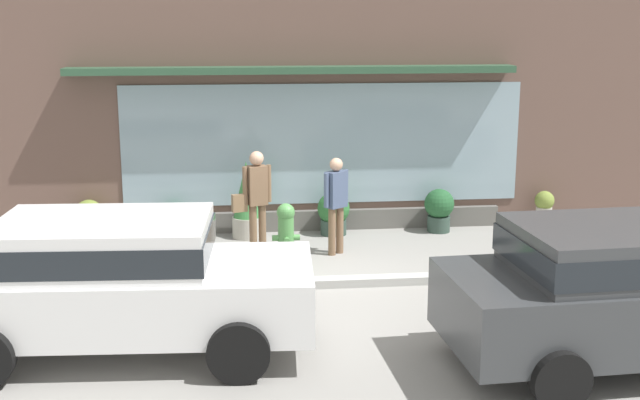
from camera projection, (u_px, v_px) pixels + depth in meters
name	position (u px, v px, depth m)	size (l,w,h in m)	color
ground_plane	(311.00, 282.00, 11.74)	(60.00, 60.00, 0.00)	gray
curb_strip	(312.00, 283.00, 11.53)	(14.00, 0.24, 0.12)	#B2B2AD
storefront	(293.00, 89.00, 14.27)	(14.00, 0.81, 5.14)	brown
fire_hydrant	(286.00, 235.00, 12.38)	(0.42, 0.39, 0.99)	#4C8C47
pedestrian_with_handbag	(256.00, 196.00, 12.85)	(0.64, 0.30, 1.69)	brown
pedestrian_passerby	(336.00, 198.00, 12.95)	(0.43, 0.36, 1.57)	brown
parked_car_dark_gray	(636.00, 286.00, 8.81)	(4.38, 2.13, 1.58)	#383A3D
parked_car_white	(117.00, 277.00, 9.14)	(4.32, 2.17, 1.56)	white
potted_plant_by_entrance	(333.00, 213.00, 14.25)	(0.57, 0.57, 0.75)	#33473D
potted_plant_window_left	(89.00, 217.00, 13.99)	(0.50, 0.50, 0.68)	#B7B2A3
potted_plant_window_right	(439.00, 208.00, 14.44)	(0.53, 0.53, 0.77)	#33473D
potted_plant_near_hydrant	(172.00, 220.00, 14.15)	(0.48, 0.48, 0.59)	#B7B2A3
potted_plant_corner_tall	(247.00, 201.00, 14.01)	(0.51, 0.51, 1.34)	#B7B2A3
potted_plant_trailing_edge	(544.00, 207.00, 14.81)	(0.35, 0.35, 0.66)	#B7B2A3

